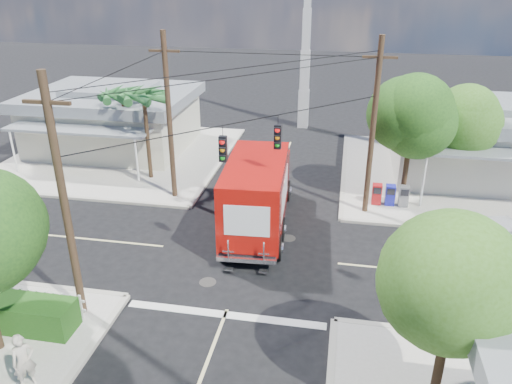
# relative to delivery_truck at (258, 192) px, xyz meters

# --- Properties ---
(ground) EXTENTS (120.00, 120.00, 0.00)m
(ground) POSITION_rel_delivery_truck_xyz_m (0.04, -2.68, -1.88)
(ground) COLOR black
(ground) RESTS_ON ground
(sidewalk_ne) EXTENTS (14.12, 14.12, 0.14)m
(sidewalk_ne) POSITION_rel_delivery_truck_xyz_m (10.92, 8.20, -1.81)
(sidewalk_ne) COLOR #ADA79C
(sidewalk_ne) RESTS_ON ground
(sidewalk_nw) EXTENTS (14.12, 14.12, 0.14)m
(sidewalk_nw) POSITION_rel_delivery_truck_xyz_m (-10.84, 8.20, -1.81)
(sidewalk_nw) COLOR #ADA79C
(sidewalk_nw) RESTS_ON ground
(road_markings) EXTENTS (32.00, 32.00, 0.01)m
(road_markings) POSITION_rel_delivery_truck_xyz_m (0.04, -4.16, -1.88)
(road_markings) COLOR beige
(road_markings) RESTS_ON ground
(building_ne) EXTENTS (11.80, 10.20, 4.50)m
(building_ne) POSITION_rel_delivery_truck_xyz_m (12.54, 9.28, 0.44)
(building_ne) COLOR beige
(building_ne) RESTS_ON sidewalk_ne
(building_nw) EXTENTS (10.80, 10.20, 4.30)m
(building_nw) POSITION_rel_delivery_truck_xyz_m (-11.96, 9.78, 0.34)
(building_nw) COLOR beige
(building_nw) RESTS_ON sidewalk_nw
(radio_tower) EXTENTS (0.80, 0.80, 17.00)m
(radio_tower) POSITION_rel_delivery_truck_xyz_m (0.54, 17.32, 3.76)
(radio_tower) COLOR silver
(radio_tower) RESTS_ON ground
(tree_ne_front) EXTENTS (4.21, 4.14, 6.66)m
(tree_ne_front) POSITION_rel_delivery_truck_xyz_m (7.25, 4.07, 2.89)
(tree_ne_front) COLOR #422D1C
(tree_ne_front) RESTS_ON sidewalk_ne
(tree_ne_back) EXTENTS (3.77, 3.66, 5.82)m
(tree_ne_back) POSITION_rel_delivery_truck_xyz_m (9.85, 6.27, 2.31)
(tree_ne_back) COLOR #422D1C
(tree_ne_back) RESTS_ON sidewalk_ne
(tree_se) EXTENTS (3.67, 3.54, 5.62)m
(tree_se) POSITION_rel_delivery_truck_xyz_m (7.05, -9.93, 2.16)
(tree_se) COLOR #422D1C
(tree_se) RESTS_ON sidewalk_se
(palm_nw_front) EXTENTS (3.01, 3.08, 5.59)m
(palm_nw_front) POSITION_rel_delivery_truck_xyz_m (-7.46, 4.82, 3.16)
(palm_nw_front) COLOR #422D1C
(palm_nw_front) RESTS_ON sidewalk_nw
(palm_nw_back) EXTENTS (3.01, 3.08, 5.19)m
(palm_nw_back) POSITION_rel_delivery_truck_xyz_m (-9.46, 6.32, 2.79)
(palm_nw_back) COLOR #422D1C
(palm_nw_back) RESTS_ON sidewalk_nw
(utility_poles) EXTENTS (12.00, 10.68, 9.00)m
(utility_poles) POSITION_rel_delivery_truck_xyz_m (-1.54, -1.08, 2.79)
(utility_poles) COLOR #473321
(utility_poles) RESTS_ON ground
(picket_fence) EXTENTS (5.94, 0.06, 1.00)m
(picket_fence) POSITION_rel_delivery_truck_xyz_m (-7.76, -8.28, -1.20)
(picket_fence) COLOR silver
(picket_fence) RESTS_ON sidewalk_sw
(vending_boxes) EXTENTS (1.90, 0.50, 1.10)m
(vending_boxes) POSITION_rel_delivery_truck_xyz_m (6.54, 3.52, -1.19)
(vending_boxes) COLOR #A11115
(vending_boxes) RESTS_ON sidewalk_ne
(delivery_truck) EXTENTS (3.22, 8.71, 3.70)m
(delivery_truck) POSITION_rel_delivery_truck_xyz_m (0.00, 0.00, 0.00)
(delivery_truck) COLOR black
(delivery_truck) RESTS_ON ground
(parked_car) EXTENTS (6.53, 4.33, 1.67)m
(parked_car) POSITION_rel_delivery_truck_xyz_m (11.39, -0.56, -1.05)
(parked_car) COLOR silver
(parked_car) RESTS_ON ground
(pedestrian) EXTENTS (0.78, 0.81, 1.86)m
(pedestrian) POSITION_rel_delivery_truck_xyz_m (-5.00, -11.52, -0.81)
(pedestrian) COLOR beige
(pedestrian) RESTS_ON sidewalk_sw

